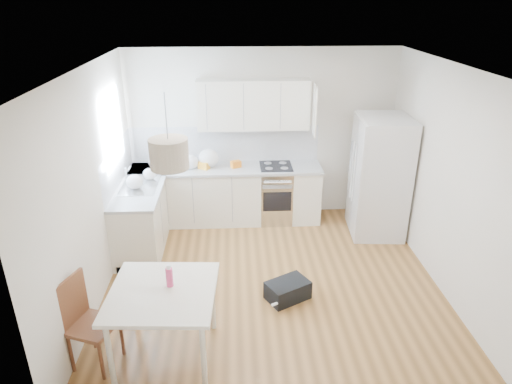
% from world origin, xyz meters
% --- Properties ---
extents(floor, '(4.20, 4.20, 0.00)m').
position_xyz_m(floor, '(0.00, 0.00, 0.00)').
color(floor, brown).
rests_on(floor, ground).
extents(ceiling, '(4.20, 4.20, 0.00)m').
position_xyz_m(ceiling, '(0.00, 0.00, 2.70)').
color(ceiling, white).
rests_on(ceiling, wall_back).
extents(wall_back, '(4.20, 0.00, 4.20)m').
position_xyz_m(wall_back, '(0.00, 2.10, 1.35)').
color(wall_back, silver).
rests_on(wall_back, floor).
extents(wall_left, '(0.00, 4.20, 4.20)m').
position_xyz_m(wall_left, '(-2.10, 0.00, 1.35)').
color(wall_left, silver).
rests_on(wall_left, floor).
extents(wall_right, '(0.00, 4.20, 4.20)m').
position_xyz_m(wall_right, '(2.10, 0.00, 1.35)').
color(wall_right, silver).
rests_on(wall_right, floor).
extents(window_glassblock, '(0.02, 1.00, 1.00)m').
position_xyz_m(window_glassblock, '(-2.09, 1.15, 1.75)').
color(window_glassblock, '#BFE0F9').
rests_on(window_glassblock, wall_left).
extents(cabinets_back, '(3.00, 0.60, 0.88)m').
position_xyz_m(cabinets_back, '(-0.60, 1.80, 0.44)').
color(cabinets_back, silver).
rests_on(cabinets_back, floor).
extents(cabinets_left, '(0.60, 1.80, 0.88)m').
position_xyz_m(cabinets_left, '(-1.80, 1.20, 0.44)').
color(cabinets_left, silver).
rests_on(cabinets_left, floor).
extents(counter_back, '(3.02, 0.64, 0.04)m').
position_xyz_m(counter_back, '(-0.60, 1.80, 0.90)').
color(counter_back, '#A7AAAC').
rests_on(counter_back, cabinets_back).
extents(counter_left, '(0.64, 1.82, 0.04)m').
position_xyz_m(counter_left, '(-1.80, 1.20, 0.90)').
color(counter_left, '#A7AAAC').
rests_on(counter_left, cabinets_left).
extents(backsplash_back, '(3.00, 0.01, 0.58)m').
position_xyz_m(backsplash_back, '(-0.60, 2.09, 1.21)').
color(backsplash_back, silver).
rests_on(backsplash_back, wall_back).
extents(backsplash_left, '(0.01, 1.80, 0.58)m').
position_xyz_m(backsplash_left, '(-2.09, 1.20, 1.21)').
color(backsplash_left, silver).
rests_on(backsplash_left, wall_left).
extents(upper_cabinets, '(1.70, 0.32, 0.75)m').
position_xyz_m(upper_cabinets, '(-0.15, 1.94, 1.88)').
color(upper_cabinets, silver).
rests_on(upper_cabinets, wall_back).
extents(range_oven, '(0.50, 0.61, 0.88)m').
position_xyz_m(range_oven, '(0.20, 1.80, 0.44)').
color(range_oven, silver).
rests_on(range_oven, floor).
extents(sink, '(0.50, 0.80, 0.16)m').
position_xyz_m(sink, '(-1.80, 1.15, 0.92)').
color(sink, silver).
rests_on(sink, counter_left).
extents(refrigerator, '(0.92, 0.96, 1.81)m').
position_xyz_m(refrigerator, '(1.73, 1.33, 0.90)').
color(refrigerator, silver).
rests_on(refrigerator, floor).
extents(dining_table, '(1.07, 1.07, 0.80)m').
position_xyz_m(dining_table, '(-1.18, -1.23, 0.71)').
color(dining_table, beige).
rests_on(dining_table, floor).
extents(dining_chair, '(0.52, 0.52, 0.96)m').
position_xyz_m(dining_chair, '(-1.86, -1.30, 0.48)').
color(dining_chair, '#502918').
rests_on(dining_chair, floor).
extents(drink_bottle, '(0.08, 0.08, 0.24)m').
position_xyz_m(drink_bottle, '(-1.11, -1.15, 0.92)').
color(drink_bottle, '#DC3D72').
rests_on(drink_bottle, dining_table).
extents(gym_bag, '(0.59, 0.53, 0.23)m').
position_xyz_m(gym_bag, '(0.16, -0.34, 0.11)').
color(gym_bag, black).
rests_on(gym_bag, floor).
extents(pendant_lamp, '(0.40, 0.40, 0.26)m').
position_xyz_m(pendant_lamp, '(-1.01, -1.21, 2.18)').
color(pendant_lamp, tan).
rests_on(pendant_lamp, ceiling).
extents(grocery_bag_a, '(0.22, 0.19, 0.20)m').
position_xyz_m(grocery_bag_a, '(-1.67, 1.82, 1.02)').
color(grocery_bag_a, white).
rests_on(grocery_bag_a, counter_back).
extents(grocery_bag_b, '(0.24, 0.21, 0.22)m').
position_xyz_m(grocery_bag_b, '(-1.13, 1.78, 1.03)').
color(grocery_bag_b, white).
rests_on(grocery_bag_b, counter_back).
extents(grocery_bag_c, '(0.32, 0.27, 0.29)m').
position_xyz_m(grocery_bag_c, '(-0.85, 1.84, 1.06)').
color(grocery_bag_c, white).
rests_on(grocery_bag_c, counter_back).
extents(grocery_bag_d, '(0.19, 0.16, 0.17)m').
position_xyz_m(grocery_bag_d, '(-1.69, 1.35, 1.01)').
color(grocery_bag_d, white).
rests_on(grocery_bag_d, counter_back).
extents(grocery_bag_e, '(0.23, 0.20, 0.21)m').
position_xyz_m(grocery_bag_e, '(-1.84, 1.02, 1.02)').
color(grocery_bag_e, white).
rests_on(grocery_bag_e, counter_left).
extents(snack_orange, '(0.18, 0.15, 0.11)m').
position_xyz_m(snack_orange, '(-0.43, 1.79, 0.97)').
color(snack_orange, orange).
rests_on(snack_orange, counter_back).
extents(snack_yellow, '(0.20, 0.18, 0.11)m').
position_xyz_m(snack_yellow, '(-0.93, 1.76, 0.98)').
color(snack_yellow, '#F8A327').
rests_on(snack_yellow, counter_back).
extents(snack_red, '(0.18, 0.14, 0.11)m').
position_xyz_m(snack_red, '(-1.31, 1.88, 0.97)').
color(snack_red, red).
rests_on(snack_red, counter_back).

